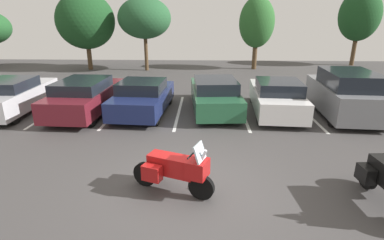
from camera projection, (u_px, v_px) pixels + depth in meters
name	position (u px, v px, depth m)	size (l,w,h in m)	color
ground	(191.00, 188.00, 7.48)	(44.00, 44.00, 0.10)	#423F3F
motorcycle_touring	(175.00, 169.00, 7.01)	(1.99, 1.17, 1.35)	black
parking_stripes	(179.00, 111.00, 13.26)	(22.19, 4.94, 0.01)	silver
car_silver	(14.00, 96.00, 12.99)	(1.94, 4.61, 1.47)	#B7B7BC
car_maroon	(85.00, 96.00, 12.81)	(2.11, 4.80, 1.48)	maroon
car_navy	(143.00, 97.00, 12.83)	(2.22, 4.40, 1.42)	navy
car_green	(214.00, 95.00, 13.20)	(2.23, 4.94, 1.45)	#235638
car_white	(276.00, 97.00, 12.79)	(2.14, 4.68, 1.48)	white
car_grey	(345.00, 94.00, 12.46)	(2.25, 4.68, 1.90)	slate
tree_rear	(144.00, 18.00, 21.92)	(3.84, 3.84, 5.24)	#4C3823
tree_right	(257.00, 23.00, 22.59)	(2.62, 2.62, 5.33)	#4C3823
tree_left	(360.00, 15.00, 24.17)	(3.18, 3.18, 6.01)	#4C3823
tree_far_right	(86.00, 21.00, 22.38)	(4.25, 4.25, 5.64)	#4C3823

